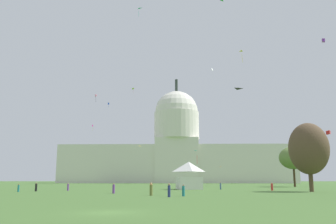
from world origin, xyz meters
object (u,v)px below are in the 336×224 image
(kite_red_low, at_px, (328,132))
(kite_white_high, at_px, (212,69))
(person_teal_near_tree_west, at_px, (18,188))
(person_navy_lawn_far_left, at_px, (169,191))
(kite_gold_low, at_px, (141,147))
(kite_magenta_mid, at_px, (93,126))
(kite_orange_low, at_px, (219,167))
(person_purple_front_center, at_px, (114,189))
(kite_yellow_high, at_px, (243,53))
(person_red_edge_east, at_px, (272,187))
(kite_black_low, at_px, (237,92))
(kite_turquoise_high, at_px, (139,9))
(kite_blue_high, at_px, (108,104))
(person_purple_mid_center, at_px, (68,187))
(tree_east_near, at_px, (309,149))
(kite_cyan_low, at_px, (198,153))
(capitol_building, at_px, (177,151))
(person_teal_back_left, at_px, (183,191))
(person_olive_near_tree_east, at_px, (151,190))
(kite_pink_high, at_px, (96,96))
(tree_east_mid, at_px, (293,158))
(person_black_front_right, at_px, (36,187))
(event_tent, at_px, (189,175))
(kite_lime_high, at_px, (133,89))
(person_orange_back_center, at_px, (151,187))
(person_denim_mid_right, at_px, (221,186))
(kite_violet_mid, at_px, (323,40))
(kite_green_high, at_px, (220,2))

(kite_red_low, xyz_separation_m, kite_white_high, (-13.93, 76.11, 37.06))
(person_teal_near_tree_west, distance_m, person_navy_lawn_far_left, 33.85)
(kite_gold_low, distance_m, kite_magenta_mid, 44.09)
(kite_gold_low, xyz_separation_m, kite_orange_low, (37.71, 51.44, -6.63))
(person_purple_front_center, bearing_deg, kite_yellow_high, -35.63)
(person_teal_near_tree_west, xyz_separation_m, person_red_edge_east, (48.98, 9.38, 0.07))
(kite_magenta_mid, height_order, kite_black_low, kite_magenta_mid)
(kite_turquoise_high, bearing_deg, kite_blue_high, 136.62)
(person_purple_mid_center, relative_size, kite_gold_low, 1.20)
(tree_east_near, bearing_deg, kite_cyan_low, 154.16)
(kite_cyan_low, bearing_deg, capitol_building, 2.96)
(tree_east_near, xyz_separation_m, person_teal_back_left, (-24.17, -18.19, -7.31))
(person_red_edge_east, xyz_separation_m, kite_white_high, (-4.80, 68.24, 47.34))
(kite_turquoise_high, bearing_deg, person_teal_back_left, -47.12)
(kite_gold_low, distance_m, kite_black_low, 92.19)
(person_olive_near_tree_east, relative_size, person_navy_lawn_far_left, 0.98)
(capitol_building, distance_m, person_olive_near_tree_east, 170.05)
(tree_east_near, height_order, kite_pink_high, kite_pink_high)
(kite_gold_low, xyz_separation_m, kite_white_high, (30.02, 0.02, 32.83))
(tree_east_mid, distance_m, person_olive_near_tree_east, 71.72)
(person_teal_back_left, height_order, kite_yellow_high, kite_yellow_high)
(person_purple_mid_center, height_order, person_navy_lawn_far_left, person_navy_lawn_far_left)
(kite_yellow_high, bearing_deg, kite_blue_high, 19.28)
(person_teal_near_tree_west, bearing_deg, kite_cyan_low, 126.02)
(kite_black_low, bearing_deg, person_black_front_right, -38.97)
(event_tent, height_order, kite_lime_high, kite_lime_high)
(person_orange_back_center, distance_m, kite_yellow_high, 66.59)
(kite_magenta_mid, relative_size, kite_orange_low, 1.76)
(person_denim_mid_right, bearing_deg, kite_black_low, 69.22)
(tree_east_near, xyz_separation_m, kite_lime_high, (-47.30, 101.08, 38.45))
(capitol_building, distance_m, person_purple_front_center, 162.78)
(person_black_front_right, distance_m, kite_violet_mid, 65.83)
(person_navy_lawn_far_left, bearing_deg, tree_east_near, 158.15)
(capitol_building, relative_size, kite_black_low, 110.03)
(kite_yellow_high, distance_m, kite_pink_high, 80.72)
(kite_magenta_mid, distance_m, kite_black_low, 131.84)
(person_teal_near_tree_west, height_order, kite_red_low, kite_red_low)
(person_denim_mid_right, distance_m, person_red_edge_east, 12.30)
(kite_magenta_mid, bearing_deg, kite_blue_high, -99.95)
(person_red_edge_east, distance_m, kite_magenta_mid, 120.97)
(kite_gold_low, relative_size, kite_blue_high, 0.50)
(person_purple_front_center, xyz_separation_m, person_teal_near_tree_west, (-18.92, 6.68, -0.08))
(kite_lime_high, relative_size, kite_blue_high, 1.04)
(kite_magenta_mid, bearing_deg, kite_yellow_high, 146.93)
(event_tent, bearing_deg, kite_pink_high, 109.40)
(person_teal_near_tree_west, distance_m, kite_turquoise_high, 69.67)
(person_denim_mid_right, relative_size, kite_violet_mid, 2.05)
(kite_yellow_high, bearing_deg, kite_green_high, 140.54)
(person_orange_back_center, xyz_separation_m, kite_green_high, (15.86, 15.10, 45.74))
(kite_yellow_high, relative_size, kite_white_high, 3.26)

